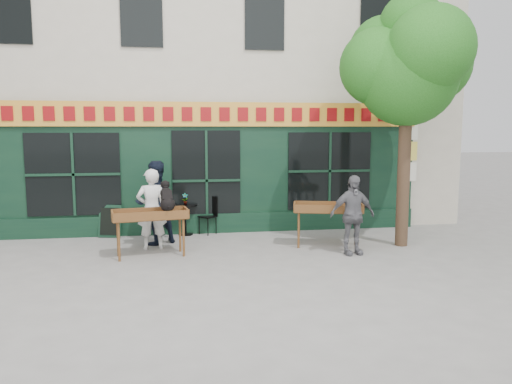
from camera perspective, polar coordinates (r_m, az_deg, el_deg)
The scene contains 14 objects.
ground at distance 10.56m, azimuth -4.84°, elevation -7.30°, with size 80.00×80.00×0.00m, color slate.
building at distance 16.35m, azimuth -6.60°, elevation 15.42°, with size 14.00×7.26×10.00m.
street_tree at distance 11.79m, azimuth 17.03°, elevation 14.06°, with size 3.05×2.90×5.60m.
book_cart_center at distance 10.56m, azimuth -12.00°, elevation -2.87°, with size 1.58×0.85×0.99m.
dog at distance 10.42m, azimuth -10.17°, elevation -0.35°, with size 0.34×0.60×0.60m, color black, non-canonical shape.
woman at distance 11.19m, azimuth -11.84°, elevation -1.93°, with size 0.65×0.43×1.78m, color silver.
book_cart_right at distance 11.31m, azimuth 8.22°, elevation -2.11°, with size 1.61×0.97×0.99m.
man_right at distance 10.70m, azimuth 10.94°, elevation -2.59°, with size 0.99×0.41×1.69m, color #5C5B61.
bistro_table at distance 12.58m, azimuth -8.07°, elevation -2.44°, with size 0.60×0.60×0.76m.
bistro_chair_left at distance 12.50m, azimuth -10.99°, elevation -2.50°, with size 0.38×0.37×0.95m.
bistro_chair_right at distance 12.66m, azimuth -5.28°, elevation -2.27°, with size 0.51×0.51×0.95m.
potted_plant at distance 12.52m, azimuth -8.10°, elevation -0.78°, with size 0.15×0.10×0.29m, color gray.
man_left at distance 11.64m, azimuth -11.48°, elevation -1.21°, with size 0.94×0.73×1.92m, color black.
chalkboard at distance 12.70m, azimuth -16.37°, elevation -3.23°, with size 0.59×0.32×0.79m.
Camera 1 is at (-0.71, -10.19, 2.67)m, focal length 35.00 mm.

